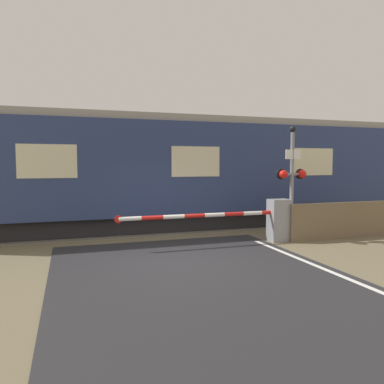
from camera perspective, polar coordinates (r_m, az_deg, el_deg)
ground_plane at (r=9.17m, az=-2.18°, el=-9.91°), size 80.00×80.00×0.00m
track_bed at (r=13.23m, az=-7.34°, el=-5.43°), size 36.00×3.20×0.13m
train at (r=13.39m, az=-1.45°, el=3.08°), size 16.14×2.96×3.85m
crossing_barrier at (r=11.06m, az=11.57°, el=-4.11°), size 5.04×0.44×1.23m
signal_post at (r=11.22m, az=15.00°, el=2.36°), size 0.93×0.26×3.35m
roadside_fence at (r=12.31m, az=22.50°, el=-3.98°), size 3.89×0.06×1.10m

